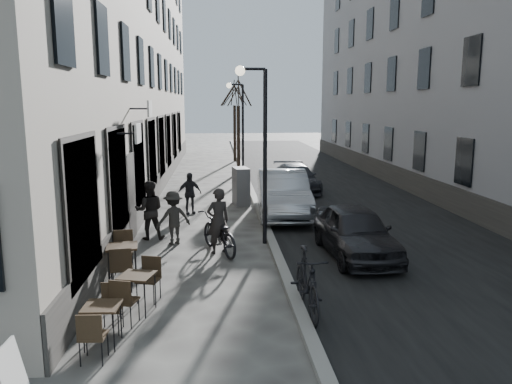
{
  "coord_description": "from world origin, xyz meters",
  "views": [
    {
      "loc": [
        -1.37,
        -8.13,
        4.08
      ],
      "look_at": [
        -0.37,
        4.54,
        1.8
      ],
      "focal_mm": 35.0,
      "sensor_mm": 36.0,
      "label": 1
    }
  ],
  "objects": [
    {
      "name": "utility_cabinet",
      "position": [
        -0.42,
        11.73,
        0.75
      ],
      "size": [
        0.71,
        1.08,
        1.51
      ],
      "primitive_type": "cube",
      "rotation": [
        0.0,
        0.0,
        0.16
      ],
      "color": "slate",
      "rests_on": "ground"
    },
    {
      "name": "tree_near",
      "position": [
        -0.1,
        21.0,
        4.66
      ],
      "size": [
        2.4,
        2.4,
        5.7
      ],
      "color": "black",
      "rests_on": "ground"
    },
    {
      "name": "streetlamp_near",
      "position": [
        -0.17,
        6.0,
        3.16
      ],
      "size": [
        0.9,
        0.28,
        5.09
      ],
      "color": "black",
      "rests_on": "ground"
    },
    {
      "name": "pedestrian_near",
      "position": [
        -3.42,
        6.75,
        0.89
      ],
      "size": [
        0.9,
        0.73,
        1.78
      ],
      "primitive_type": "imported",
      "rotation": [
        0.0,
        0.0,
        3.2
      ],
      "color": "black",
      "rests_on": "ground"
    },
    {
      "name": "ground",
      "position": [
        0.0,
        0.0,
        0.0
      ],
      "size": [
        120.0,
        120.0,
        0.0
      ],
      "primitive_type": "plane",
      "color": "#3E3C38",
      "rests_on": "ground"
    },
    {
      "name": "moped",
      "position": [
        0.35,
        1.03,
        0.63
      ],
      "size": [
        0.63,
        2.11,
        1.26
      ],
      "primitive_type": "imported",
      "rotation": [
        0.0,
        0.0,
        0.02
      ],
      "color": "black",
      "rests_on": "ground"
    },
    {
      "name": "pedestrian_mid",
      "position": [
        -2.66,
        6.16,
        0.79
      ],
      "size": [
        1.16,
        0.93,
        1.57
      ],
      "primitive_type": "imported",
      "rotation": [
        0.0,
        0.0,
        3.54
      ],
      "color": "#2A2825",
      "rests_on": "ground"
    },
    {
      "name": "bistro_set_c",
      "position": [
        -3.58,
        3.14,
        0.52
      ],
      "size": [
        0.78,
        1.74,
        1.0
      ],
      "rotation": [
        0.0,
        0.0,
        0.14
      ],
      "color": "black",
      "rests_on": "ground"
    },
    {
      "name": "building_right",
      "position": [
        9.5,
        16.5,
        8.0
      ],
      "size": [
        4.0,
        35.0,
        16.0
      ],
      "primitive_type": "cube",
      "color": "gray",
      "rests_on": "ground"
    },
    {
      "name": "kerb",
      "position": [
        0.2,
        16.0,
        0.06
      ],
      "size": [
        0.25,
        60.0,
        0.12
      ],
      "primitive_type": "cube",
      "color": "gray",
      "rests_on": "ground"
    },
    {
      "name": "building_left",
      "position": [
        -6.0,
        16.5,
        8.0
      ],
      "size": [
        4.0,
        35.0,
        16.0
      ],
      "primitive_type": "cube",
      "color": "gray",
      "rests_on": "ground"
    },
    {
      "name": "car_mid",
      "position": [
        1.0,
        9.58,
        0.82
      ],
      "size": [
        1.96,
        5.05,
        1.64
      ],
      "primitive_type": "imported",
      "rotation": [
        0.0,
        0.0,
        -0.05
      ],
      "color": "#9B9EA3",
      "rests_on": "ground"
    },
    {
      "name": "bistro_set_a",
      "position": [
        -3.34,
        -0.03,
        0.44
      ],
      "size": [
        0.62,
        1.47,
        0.86
      ],
      "rotation": [
        0.0,
        0.0,
        -0.05
      ],
      "color": "black",
      "rests_on": "ground"
    },
    {
      "name": "streetlamp_far",
      "position": [
        -0.17,
        18.0,
        3.16
      ],
      "size": [
        0.9,
        0.28,
        5.09
      ],
      "color": "black",
      "rests_on": "ground"
    },
    {
      "name": "car_far",
      "position": [
        2.3,
        14.68,
        0.61
      ],
      "size": [
        1.93,
        4.32,
        1.23
      ],
      "primitive_type": "imported",
      "rotation": [
        0.0,
        0.0,
        0.05
      ],
      "color": "#33363C",
      "rests_on": "ground"
    },
    {
      "name": "bistro_set_b",
      "position": [
        -2.97,
        1.32,
        0.47
      ],
      "size": [
        0.8,
        1.6,
        0.91
      ],
      "rotation": [
        0.0,
        0.0,
        -0.26
      ],
      "color": "black",
      "rests_on": "ground"
    },
    {
      "name": "car_near",
      "position": [
        2.3,
        4.58,
        0.68
      ],
      "size": [
        1.77,
        4.08,
        1.37
      ],
      "primitive_type": "imported",
      "rotation": [
        0.0,
        0.0,
        0.04
      ],
      "color": "black",
      "rests_on": "ground"
    },
    {
      "name": "cyclist_rider",
      "position": [
        -1.36,
        5.15,
        0.91
      ],
      "size": [
        0.78,
        0.66,
        1.82
      ],
      "primitive_type": "imported",
      "rotation": [
        0.0,
        0.0,
        3.54
      ],
      "color": "black",
      "rests_on": "ground"
    },
    {
      "name": "bicycle",
      "position": [
        -1.36,
        5.15,
        0.56
      ],
      "size": [
        1.5,
        2.23,
        1.11
      ],
      "primitive_type": "imported",
      "rotation": [
        0.0,
        0.0,
        3.54
      ],
      "color": "black",
      "rests_on": "ground"
    },
    {
      "name": "tree_far",
      "position": [
        -0.1,
        27.0,
        4.66
      ],
      "size": [
        2.4,
        2.4,
        5.7
      ],
      "color": "black",
      "rests_on": "ground"
    },
    {
      "name": "road",
      "position": [
        3.85,
        16.0,
        0.0
      ],
      "size": [
        7.3,
        60.0,
        0.0
      ],
      "primitive_type": "cube",
      "color": "black",
      "rests_on": "ground"
    },
    {
      "name": "pedestrian_far",
      "position": [
        -2.41,
        10.18,
        0.77
      ],
      "size": [
        0.98,
        0.65,
        1.55
      ],
      "primitive_type": "imported",
      "rotation": [
        0.0,
        0.0,
        0.32
      ],
      "color": "black",
      "rests_on": "ground"
    }
  ]
}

